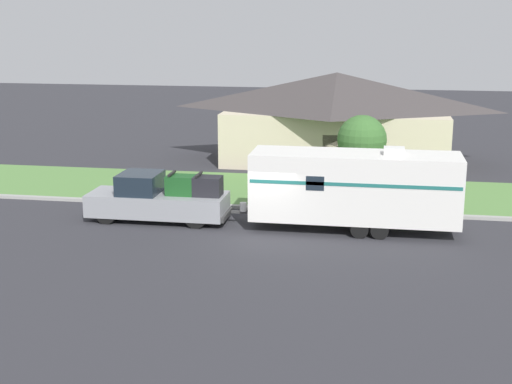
# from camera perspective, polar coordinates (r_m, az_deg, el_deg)

# --- Properties ---
(ground_plane) EXTENTS (120.00, 120.00, 0.00)m
(ground_plane) POSITION_cam_1_polar(r_m,az_deg,el_deg) (28.05, 0.56, -3.44)
(ground_plane) COLOR #2D2D33
(curb_strip) EXTENTS (80.00, 0.30, 0.14)m
(curb_strip) POSITION_cam_1_polar(r_m,az_deg,el_deg) (31.59, 1.65, -1.33)
(curb_strip) COLOR #999993
(curb_strip) RESTS_ON ground_plane
(lawn_strip) EXTENTS (80.00, 7.00, 0.03)m
(lawn_strip) POSITION_cam_1_polar(r_m,az_deg,el_deg) (35.11, 2.49, 0.12)
(lawn_strip) COLOR #568442
(lawn_strip) RESTS_ON ground_plane
(house_across_street) EXTENTS (13.69, 7.16, 5.23)m
(house_across_street) POSITION_cam_1_polar(r_m,az_deg,el_deg) (42.12, 6.42, 6.07)
(house_across_street) COLOR beige
(house_across_street) RESTS_ON ground_plane
(pickup_truck) EXTENTS (5.91, 2.03, 2.09)m
(pickup_truck) POSITION_cam_1_polar(r_m,az_deg,el_deg) (30.06, -7.80, -0.57)
(pickup_truck) COLOR black
(pickup_truck) RESTS_ON ground_plane
(travel_trailer) EXTENTS (9.11, 2.43, 3.41)m
(travel_trailer) POSITION_cam_1_polar(r_m,az_deg,el_deg) (28.51, 7.91, 0.44)
(travel_trailer) COLOR black
(travel_trailer) RESTS_ON ground_plane
(mailbox) EXTENTS (0.48, 0.20, 1.38)m
(mailbox) POSITION_cam_1_polar(r_m,az_deg,el_deg) (31.88, 8.88, 0.47)
(mailbox) COLOR brown
(mailbox) RESTS_ON ground_plane
(tree_in_yard) EXTENTS (2.32, 2.32, 3.89)m
(tree_in_yard) POSITION_cam_1_polar(r_m,az_deg,el_deg) (33.86, 8.47, 4.14)
(tree_in_yard) COLOR brown
(tree_in_yard) RESTS_ON ground_plane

